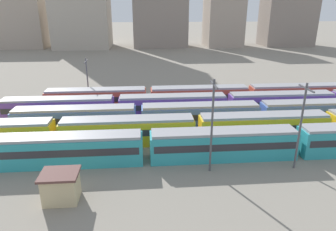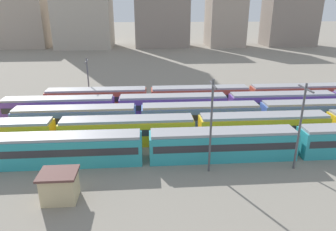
{
  "view_description": "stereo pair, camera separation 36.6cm",
  "coord_description": "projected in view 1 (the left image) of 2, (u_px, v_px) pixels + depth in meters",
  "views": [
    {
      "loc": [
        9.54,
        -33.56,
        18.1
      ],
      "look_at": [
        13.17,
        10.4,
        2.04
      ],
      "focal_mm": 32.78,
      "sensor_mm": 36.0,
      "label": 1
    },
    {
      "loc": [
        9.9,
        -33.59,
        18.1
      ],
      "look_at": [
        13.17,
        10.4,
        2.04
      ],
      "focal_mm": 32.78,
      "sensor_mm": 36.0,
      "label": 2
    }
  ],
  "objects": [
    {
      "name": "train_track_1",
      "position": [
        263.0,
        126.0,
        43.13
      ],
      "size": [
        93.6,
        3.06,
        3.75
      ],
      "color": "yellow",
      "rests_on": "ground_plane"
    },
    {
      "name": "distant_building_0",
      "position": [
        10.0,
        21.0,
        130.1
      ],
      "size": [
        27.93,
        12.57,
        22.78
      ],
      "primitive_type": "cube",
      "color": "#A89989",
      "rests_on": "ground_plane"
    },
    {
      "name": "train_track_2",
      "position": [
        259.0,
        114.0,
        48.11
      ],
      "size": [
        74.7,
        3.06,
        3.75
      ],
      "color": "#4C70BC",
      "rests_on": "ground_plane"
    },
    {
      "name": "distant_building_2",
      "position": [
        160.0,
        14.0,
        134.05
      ],
      "size": [
        23.5,
        14.24,
        28.47
      ],
      "primitive_type": "cube",
      "color": "gray",
      "rests_on": "ground_plane"
    },
    {
      "name": "catenary_pole_2",
      "position": [
        301.0,
        123.0,
        34.08
      ],
      "size": [
        0.24,
        3.2,
        10.22
      ],
      "color": "#4C4C51",
      "rests_on": "ground_plane"
    },
    {
      "name": "distant_building_3",
      "position": [
        224.0,
        12.0,
        136.02
      ],
      "size": [
        15.65,
        16.92,
        29.76
      ],
      "primitive_type": "cube",
      "color": "#A89989",
      "rests_on": "ground_plane"
    },
    {
      "name": "catenary_pole_1",
      "position": [
        87.0,
        79.0,
        57.14
      ],
      "size": [
        0.24,
        3.2,
        8.85
      ],
      "color": "#4C4C51",
      "rests_on": "ground_plane"
    },
    {
      "name": "signal_hut",
      "position": [
        61.0,
        186.0,
        29.55
      ],
      "size": [
        3.6,
        3.0,
        3.04
      ],
      "color": "#C6B284",
      "rests_on": "ground_plane"
    },
    {
      "name": "catenary_pole_0",
      "position": [
        212.0,
        123.0,
        33.33
      ],
      "size": [
        0.24,
        3.2,
        10.81
      ],
      "color": "#4C4C51",
      "rests_on": "ground_plane"
    },
    {
      "name": "train_track_3",
      "position": [
        227.0,
        104.0,
        52.69
      ],
      "size": [
        74.7,
        3.06,
        3.75
      ],
      "color": "#6B429E",
      "rests_on": "ground_plane"
    },
    {
      "name": "ground_plane",
      "position": [
        82.0,
        131.0,
        46.62
      ],
      "size": [
        600.0,
        600.0,
        0.0
      ],
      "primitive_type": "plane",
      "color": "gray"
    }
  ]
}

